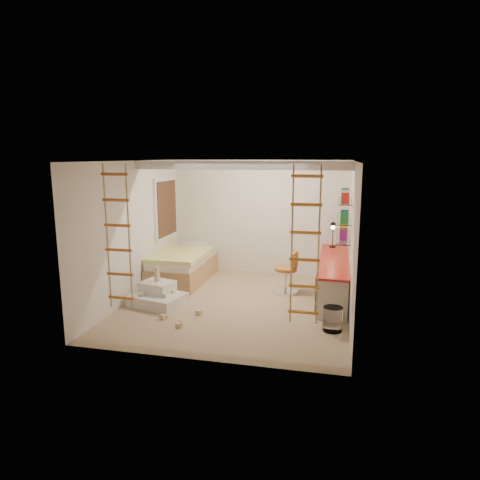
% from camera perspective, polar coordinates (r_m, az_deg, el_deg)
% --- Properties ---
extents(floor, '(4.50, 4.50, 0.00)m').
position_cam_1_polar(floor, '(7.97, -0.49, -8.55)').
color(floor, '#9E8566').
rests_on(floor, ground).
extents(ceiling_beam, '(4.00, 0.18, 0.16)m').
position_cam_1_polar(ceiling_beam, '(7.80, -0.00, 9.93)').
color(ceiling_beam, white).
rests_on(ceiling_beam, ceiling).
extents(window_frame, '(0.06, 1.15, 1.35)m').
position_cam_1_polar(window_frame, '(9.62, -9.92, 4.19)').
color(window_frame, white).
rests_on(window_frame, wall_left).
extents(window_blind, '(0.02, 1.00, 1.20)m').
position_cam_1_polar(window_blind, '(9.60, -9.70, 4.18)').
color(window_blind, '#4C2D1E').
rests_on(window_blind, window_frame).
extents(rope_ladder_left, '(0.41, 0.04, 2.13)m').
position_cam_1_polar(rope_ladder_left, '(6.46, -15.95, 0.29)').
color(rope_ladder_left, '#BD5E20').
rests_on(rope_ladder_left, ceiling).
extents(rope_ladder_right, '(0.41, 0.04, 2.13)m').
position_cam_1_polar(rope_ladder_right, '(5.68, 8.68, -0.84)').
color(rope_ladder_right, orange).
rests_on(rope_ladder_right, ceiling).
extents(waste_bin, '(0.31, 0.31, 0.38)m').
position_cam_1_polar(waste_bin, '(6.91, 12.26, -10.26)').
color(waste_bin, white).
rests_on(waste_bin, floor).
extents(desk, '(0.56, 2.80, 0.75)m').
position_cam_1_polar(desk, '(8.47, 12.31, -4.75)').
color(desk, red).
rests_on(desk, floor).
extents(shelves, '(0.25, 1.80, 0.71)m').
position_cam_1_polar(shelves, '(8.51, 13.67, 2.82)').
color(shelves, white).
rests_on(shelves, wall_right).
extents(bed, '(1.02, 2.00, 0.69)m').
position_cam_1_polar(bed, '(9.41, -7.56, -3.46)').
color(bed, '#AD7F51').
rests_on(bed, floor).
extents(task_lamp, '(0.14, 0.36, 0.57)m').
position_cam_1_polar(task_lamp, '(9.25, 12.29, 1.24)').
color(task_lamp, black).
rests_on(task_lamp, desk).
extents(swivel_chair, '(0.59, 0.59, 0.85)m').
position_cam_1_polar(swivel_chair, '(8.54, 6.26, -5.05)').
color(swivel_chair, '#B66023').
rests_on(swivel_chair, floor).
extents(play_platform, '(1.05, 0.89, 0.40)m').
position_cam_1_polar(play_platform, '(8.06, -10.92, -7.33)').
color(play_platform, silver).
rests_on(play_platform, floor).
extents(toy_blocks, '(1.19, 1.14, 0.67)m').
position_cam_1_polar(toy_blocks, '(7.66, -9.77, -7.63)').
color(toy_blocks, '#CCB284').
rests_on(toy_blocks, floor).
extents(books, '(0.14, 0.64, 0.92)m').
position_cam_1_polar(books, '(8.49, 13.71, 3.67)').
color(books, '#8C1E7F').
rests_on(books, shelves).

